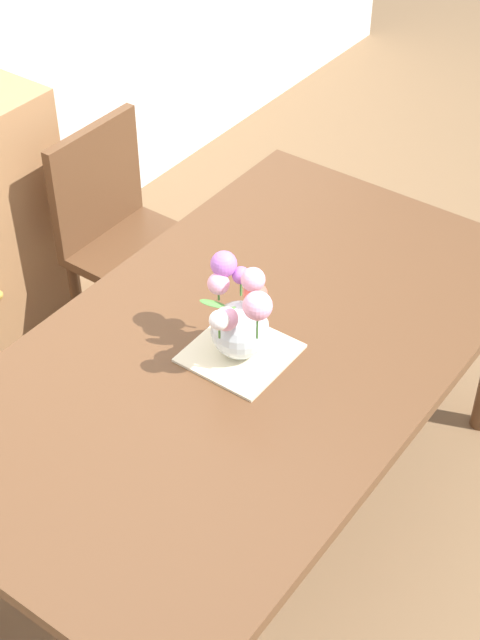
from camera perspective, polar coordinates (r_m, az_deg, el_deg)
The scene contains 5 objects.
ground_plane at distance 3.07m, azimuth 0.25°, elevation -12.05°, with size 12.00×12.00×0.00m, color brown.
dining_table at distance 2.57m, azimuth 0.29°, elevation -2.90°, with size 1.82×1.03×0.75m.
chair_right at distance 3.37m, azimuth -7.13°, elevation 5.38°, with size 0.42×0.42×0.90m.
placemat at distance 2.49m, azimuth 0.00°, elevation -2.03°, with size 0.26×0.26×0.01m, color beige.
flower_vase at distance 2.41m, azimuth -0.03°, elevation 0.16°, with size 0.22×0.25×0.27m.
Camera 1 is at (-1.52, -1.09, 2.44)m, focal length 52.46 mm.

